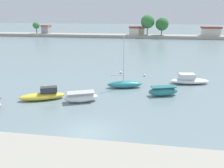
{
  "coord_description": "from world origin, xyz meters",
  "views": [
    {
      "loc": [
        4.8,
        -16.95,
        9.84
      ],
      "look_at": [
        0.28,
        11.29,
        0.93
      ],
      "focal_mm": 36.76,
      "sensor_mm": 36.0,
      "label": 1
    }
  ],
  "objects": [
    {
      "name": "moored_boat_5",
      "position": [
        10.8,
        16.21,
        0.54
      ],
      "size": [
        5.8,
        2.68,
        1.47
      ],
      "rotation": [
        0.0,
        0.0,
        0.14
      ],
      "color": "white",
      "rests_on": "ground"
    },
    {
      "name": "moored_boat_1",
      "position": [
        -7.24,
        6.86,
        0.53
      ],
      "size": [
        5.41,
        3.47,
        1.52
      ],
      "rotation": [
        0.0,
        0.0,
        0.4
      ],
      "color": "yellow",
      "rests_on": "ground"
    },
    {
      "name": "moored_boat_2",
      "position": [
        -2.62,
        6.88,
        0.57
      ],
      "size": [
        4.17,
        2.87,
        1.18
      ],
      "rotation": [
        0.0,
        0.0,
        0.38
      ],
      "color": "white",
      "rests_on": "ground"
    },
    {
      "name": "ground_plane",
      "position": [
        0.0,
        0.0,
        0.0
      ],
      "size": [
        400.0,
        400.0,
        0.0
      ],
      "primitive_type": "plane",
      "color": "slate"
    },
    {
      "name": "moored_boat_3",
      "position": [
        1.79,
        12.86,
        0.52
      ],
      "size": [
        4.96,
        2.51,
        7.14
      ],
      "rotation": [
        0.0,
        0.0,
        0.23
      ],
      "color": "teal",
      "rests_on": "ground"
    },
    {
      "name": "mooring_buoy_1",
      "position": [
        0.34,
        20.43,
        0.2
      ],
      "size": [
        0.4,
        0.4,
        0.4
      ],
      "primitive_type": "sphere",
      "color": "white",
      "rests_on": "ground"
    },
    {
      "name": "mooring_buoy_0",
      "position": [
        -8.84,
        10.94,
        0.19
      ],
      "size": [
        0.39,
        0.39,
        0.39
      ],
      "primitive_type": "sphere",
      "color": "yellow",
      "rests_on": "ground"
    },
    {
      "name": "distant_shoreline",
      "position": [
        5.16,
        79.41,
        2.18
      ],
      "size": [
        129.45,
        7.61,
        9.16
      ],
      "color": "#9E998C",
      "rests_on": "ground"
    },
    {
      "name": "moored_boat_4",
      "position": [
        6.83,
        10.49,
        0.57
      ],
      "size": [
        3.95,
        2.31,
        1.18
      ],
      "rotation": [
        0.0,
        0.0,
        0.3
      ],
      "color": "teal",
      "rests_on": "ground"
    },
    {
      "name": "mooring_buoy_2",
      "position": [
        4.36,
        19.25,
        0.19
      ],
      "size": [
        0.38,
        0.38,
        0.38
      ],
      "primitive_type": "sphere",
      "color": "white",
      "rests_on": "ground"
    }
  ]
}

